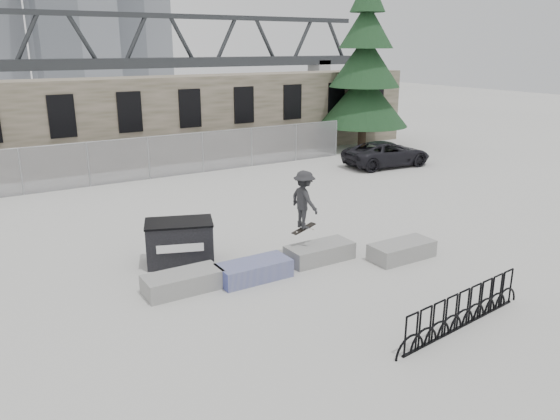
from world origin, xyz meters
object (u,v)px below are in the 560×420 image
object	(u,v)px
planter_center_left	(254,270)
planter_offset	(402,250)
planter_far_left	(183,281)
suv	(387,154)
skateboarder	(304,200)
dumpster	(180,242)
spruce_tree	(365,71)
planter_center_right	(320,252)
bike_rack	(463,310)

from	to	relation	value
planter_center_left	planter_offset	xyz separation A→B (m)	(4.47, -0.99, 0.00)
planter_far_left	suv	distance (m)	17.23
planter_center_left	skateboarder	bearing A→B (deg)	13.70
planter_far_left	dumpster	distance (m)	1.99
dumpster	skateboarder	xyz separation A→B (m)	(3.19, -1.67, 1.20)
spruce_tree	skateboarder	world-z (taller)	spruce_tree
planter_center_right	planter_far_left	bearing A→B (deg)	178.17
spruce_tree	planter_center_right	bearing A→B (deg)	-133.42
planter_far_left	dumpster	xyz separation A→B (m)	(0.67, 1.84, 0.37)
bike_rack	planter_center_left	bearing A→B (deg)	119.47
spruce_tree	suv	size ratio (longest dim) A/B	2.45
planter_center_left	planter_offset	distance (m)	4.57
planter_far_left	suv	xyz separation A→B (m)	(14.84, 8.73, 0.38)
planter_offset	planter_center_right	bearing A→B (deg)	152.06
planter_offset	dumpster	xyz separation A→B (m)	(-5.72, 3.13, 0.37)
planter_center_left	spruce_tree	size ratio (longest dim) A/B	0.17
spruce_tree	suv	bearing A→B (deg)	-115.35
planter_offset	skateboarder	bearing A→B (deg)	150.05
planter_center_right	planter_offset	distance (m)	2.45
planter_far_left	bike_rack	bearing A→B (deg)	-47.66
dumpster	spruce_tree	bearing A→B (deg)	55.56
dumpster	suv	size ratio (longest dim) A/B	0.47
planter_far_left	skateboarder	distance (m)	4.16
planter_far_left	planter_center_left	world-z (taller)	same
planter_center_right	dumpster	xyz separation A→B (m)	(-3.55, 1.98, 0.37)
dumpster	suv	xyz separation A→B (m)	(14.18, 6.89, 0.02)
skateboarder	bike_rack	bearing A→B (deg)	-174.28
planter_center_left	dumpster	distance (m)	2.51
bike_rack	spruce_tree	world-z (taller)	spruce_tree
suv	skateboarder	distance (m)	13.98
planter_center_right	dumpster	distance (m)	4.08
planter_far_left	planter_center_right	world-z (taller)	same
planter_far_left	planter_offset	world-z (taller)	same
planter_center_left	bike_rack	xyz separation A→B (m)	(2.69, -4.77, 0.17)
suv	planter_center_right	bearing A→B (deg)	134.83
planter_center_left	dumpster	bearing A→B (deg)	120.42
spruce_tree	suv	xyz separation A→B (m)	(-2.24, -4.73, -3.96)
planter_far_left	planter_center_left	size ratio (longest dim) A/B	1.00
suv	spruce_tree	bearing A→B (deg)	-20.36
planter_far_left	spruce_tree	world-z (taller)	spruce_tree
planter_center_right	planter_offset	xyz separation A→B (m)	(2.17, -1.15, 0.00)
planter_center_left	planter_center_right	bearing A→B (deg)	4.03
planter_center_right	suv	bearing A→B (deg)	39.84
planter_center_right	spruce_tree	xyz separation A→B (m)	(12.86, 13.59, 4.34)
planter_center_right	planter_offset	bearing A→B (deg)	-27.94
planter_center_left	suv	size ratio (longest dim) A/B	0.43
planter_center_left	dumpster	size ratio (longest dim) A/B	0.91
dumpster	planter_offset	bearing A→B (deg)	-8.37
dumpster	skateboarder	distance (m)	3.79
spruce_tree	planter_far_left	bearing A→B (deg)	-141.77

